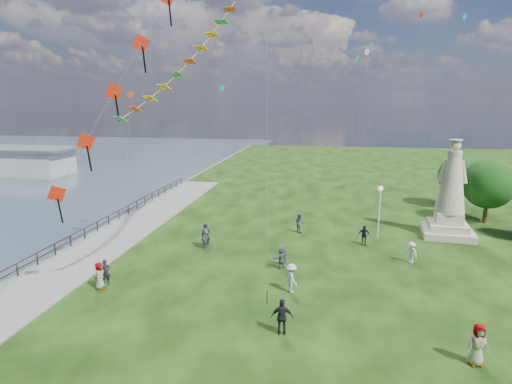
% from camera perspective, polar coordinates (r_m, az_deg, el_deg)
% --- Properties ---
extents(waterfront, '(200.00, 200.00, 1.51)m').
position_cam_1_polar(waterfront, '(36.03, -22.84, -7.53)').
color(waterfront, '#304248').
rests_on(waterfront, ground).
extents(statue, '(4.44, 4.44, 8.30)m').
position_cam_1_polar(statue, '(39.92, 24.47, -1.02)').
color(statue, '#C3B794').
rests_on(statue, ground).
extents(lamppost, '(0.42, 0.42, 4.53)m').
position_cam_1_polar(lamppost, '(37.03, 16.18, -1.15)').
color(lamppost, silver).
rests_on(lamppost, ground).
extents(tree_row, '(6.92, 14.56, 6.20)m').
position_cam_1_polar(tree_row, '(46.95, 27.98, 0.97)').
color(tree_row, '#382314').
rests_on(tree_row, ground).
extents(person_0, '(0.71, 0.59, 1.65)m').
position_cam_1_polar(person_0, '(29.08, -19.43, -10.08)').
color(person_0, black).
rests_on(person_0, ground).
extents(person_1, '(0.79, 0.84, 1.47)m').
position_cam_1_polar(person_1, '(30.50, 3.60, -8.50)').
color(person_1, '#595960').
rests_on(person_1, ground).
extents(person_2, '(1.13, 1.29, 1.78)m').
position_cam_1_polar(person_2, '(26.61, 4.74, -11.36)').
color(person_2, silver).
rests_on(person_2, ground).
extents(person_3, '(1.15, 0.66, 1.88)m').
position_cam_1_polar(person_3, '(22.17, 3.52, -16.29)').
color(person_3, black).
rests_on(person_3, ground).
extents(person_4, '(1.03, 0.73, 1.94)m').
position_cam_1_polar(person_4, '(22.19, 27.44, -17.63)').
color(person_4, '#595960').
rests_on(person_4, ground).
extents(person_5, '(0.71, 1.54, 1.64)m').
position_cam_1_polar(person_5, '(34.17, -6.79, -6.12)').
color(person_5, '#595960').
rests_on(person_5, ground).
extents(person_6, '(0.80, 0.62, 1.94)m').
position_cam_1_polar(person_6, '(34.28, -6.72, -5.79)').
color(person_6, black).
rests_on(person_6, ground).
extents(person_7, '(0.94, 0.96, 1.72)m').
position_cam_1_polar(person_7, '(38.14, 5.81, -4.08)').
color(person_7, '#595960').
rests_on(person_7, ground).
extents(person_8, '(1.08, 1.10, 1.58)m').
position_cam_1_polar(person_8, '(32.90, 19.99, -7.58)').
color(person_8, silver).
rests_on(person_8, ground).
extents(person_9, '(1.00, 0.58, 1.64)m').
position_cam_1_polar(person_9, '(35.74, 14.19, -5.58)').
color(person_9, black).
rests_on(person_9, ground).
extents(person_10, '(0.71, 0.94, 1.72)m').
position_cam_1_polar(person_10, '(28.61, -20.15, -10.43)').
color(person_10, '#595960').
rests_on(person_10, ground).
extents(person_11, '(1.38, 1.55, 1.58)m').
position_cam_1_polar(person_11, '(30.01, 3.39, -8.74)').
color(person_11, '#595960').
rests_on(person_11, ground).
extents(red_kite_train, '(9.03, 9.35, 20.83)m').
position_cam_1_polar(red_kite_train, '(26.79, -17.04, 14.73)').
color(red_kite_train, black).
rests_on(red_kite_train, ground).
extents(small_kites, '(30.28, 14.94, 27.68)m').
position_cam_1_polar(small_kites, '(42.40, 8.72, 16.03)').
color(small_kites, teal).
rests_on(small_kites, ground).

